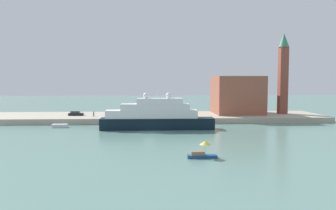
# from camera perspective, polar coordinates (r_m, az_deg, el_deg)

# --- Properties ---
(ground) EXTENTS (400.00, 400.00, 0.00)m
(ground) POSITION_cam_1_polar(r_m,az_deg,el_deg) (82.29, -3.15, -4.70)
(ground) COLOR slate
(quay_dock) EXTENTS (110.00, 22.40, 1.65)m
(quay_dock) POSITION_cam_1_polar(r_m,az_deg,el_deg) (109.15, -3.10, -2.06)
(quay_dock) COLOR #ADA38E
(quay_dock) RESTS_ON ground
(large_yacht) EXTENTS (29.30, 4.75, 11.31)m
(large_yacht) POSITION_cam_1_polar(r_m,az_deg,el_deg) (87.95, -2.08, -1.99)
(large_yacht) COLOR black
(large_yacht) RESTS_ON ground
(small_motorboat) EXTENTS (4.86, 1.85, 2.84)m
(small_motorboat) POSITION_cam_1_polar(r_m,az_deg,el_deg) (56.23, 5.78, -7.73)
(small_motorboat) COLOR navy
(small_motorboat) RESTS_ON ground
(work_barge) EXTENTS (4.02, 1.63, 0.92)m
(work_barge) POSITION_cam_1_polar(r_m,az_deg,el_deg) (95.94, -17.72, -3.34)
(work_barge) COLOR silver
(work_barge) RESTS_ON ground
(harbor_building) EXTENTS (15.16, 15.55, 12.36)m
(harbor_building) POSITION_cam_1_polar(r_m,az_deg,el_deg) (114.93, 11.54, 1.68)
(harbor_building) COLOR #93513D
(harbor_building) RESTS_ON quay_dock
(bell_tower) EXTENTS (3.45, 3.45, 26.39)m
(bell_tower) POSITION_cam_1_polar(r_m,az_deg,el_deg) (118.15, 18.78, 5.57)
(bell_tower) COLOR brown
(bell_tower) RESTS_ON quay_dock
(parked_car) EXTENTS (4.58, 1.72, 1.38)m
(parked_car) POSITION_cam_1_polar(r_m,az_deg,el_deg) (110.12, -15.22, -1.41)
(parked_car) COLOR black
(parked_car) RESTS_ON quay_dock
(person_figure) EXTENTS (0.36, 0.36, 1.64)m
(person_figure) POSITION_cam_1_polar(r_m,az_deg,el_deg) (106.18, -12.38, -1.47)
(person_figure) COLOR #4C4C4C
(person_figure) RESTS_ON quay_dock
(mooring_bollard) EXTENTS (0.45, 0.45, 0.82)m
(mooring_bollard) POSITION_cam_1_polar(r_m,az_deg,el_deg) (99.60, -4.82, -1.96)
(mooring_bollard) COLOR black
(mooring_bollard) RESTS_ON quay_dock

